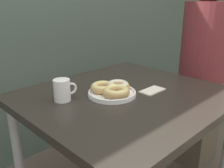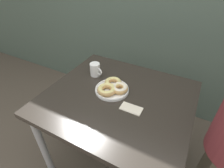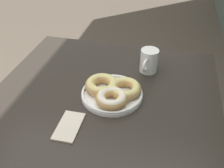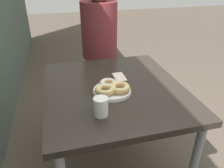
{
  "view_description": "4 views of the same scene",
  "coord_description": "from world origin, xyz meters",
  "px_view_note": "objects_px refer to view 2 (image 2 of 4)",
  "views": [
    {
      "loc": [
        -0.88,
        -0.59,
        1.22
      ],
      "look_at": [
        -0.07,
        0.24,
        0.81
      ],
      "focal_mm": 40.0,
      "sensor_mm": 36.0,
      "label": 1
    },
    {
      "loc": [
        0.4,
        -0.62,
        1.54
      ],
      "look_at": [
        -0.07,
        0.24,
        0.81
      ],
      "focal_mm": 28.0,
      "sensor_mm": 36.0,
      "label": 2
    },
    {
      "loc": [
        0.67,
        0.42,
        1.38
      ],
      "look_at": [
        -0.07,
        0.24,
        0.81
      ],
      "focal_mm": 40.0,
      "sensor_mm": 36.0,
      "label": 3
    },
    {
      "loc": [
        -1.22,
        0.54,
        1.46
      ],
      "look_at": [
        -0.07,
        0.24,
        0.81
      ],
      "focal_mm": 35.0,
      "sensor_mm": 36.0,
      "label": 4
    }
  ],
  "objects_px": {
    "dining_table": "(118,105)",
    "donut_plate": "(112,87)",
    "napkin": "(131,109)",
    "coffee_mug": "(95,69)"
  },
  "relations": [
    {
      "from": "dining_table",
      "to": "donut_plate",
      "type": "relative_size",
      "value": 3.75
    },
    {
      "from": "dining_table",
      "to": "napkin",
      "type": "distance_m",
      "value": 0.17
    },
    {
      "from": "donut_plate",
      "to": "napkin",
      "type": "relative_size",
      "value": 1.9
    },
    {
      "from": "donut_plate",
      "to": "napkin",
      "type": "distance_m",
      "value": 0.22
    },
    {
      "from": "dining_table",
      "to": "donut_plate",
      "type": "height_order",
      "value": "donut_plate"
    },
    {
      "from": "donut_plate",
      "to": "dining_table",
      "type": "bearing_deg",
      "value": -28.22
    },
    {
      "from": "coffee_mug",
      "to": "napkin",
      "type": "height_order",
      "value": "coffee_mug"
    },
    {
      "from": "donut_plate",
      "to": "coffee_mug",
      "type": "relative_size",
      "value": 2.33
    },
    {
      "from": "dining_table",
      "to": "napkin",
      "type": "xyz_separation_m",
      "value": [
        0.13,
        -0.07,
        0.09
      ]
    },
    {
      "from": "coffee_mug",
      "to": "napkin",
      "type": "bearing_deg",
      "value": -28.57
    }
  ]
}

